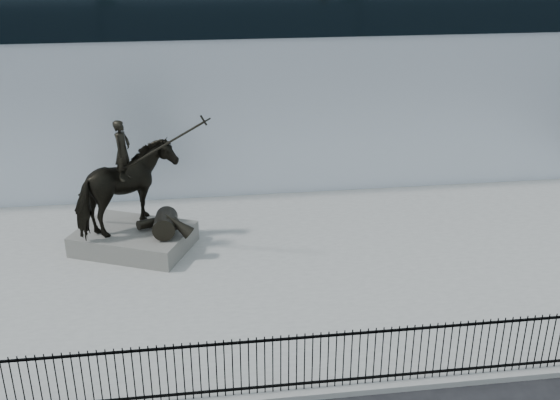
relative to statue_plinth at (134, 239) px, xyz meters
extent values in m
cube|color=gray|center=(4.53, -1.96, -0.41)|extent=(30.00, 12.00, 0.15)
cube|color=silver|center=(4.53, 11.04, 4.02)|extent=(44.00, 14.00, 9.00)
cube|color=black|center=(4.53, -7.71, -0.18)|extent=(22.00, 0.05, 0.05)
cube|color=black|center=(4.53, -7.71, 1.07)|extent=(22.00, 0.05, 0.05)
cube|color=black|center=(4.53, -7.71, 0.42)|extent=(22.00, 0.03, 1.50)
cube|color=#635F5A|center=(0.00, 0.00, 0.00)|extent=(4.23, 3.65, 0.67)
imported|color=black|center=(0.00, 0.00, 1.75)|extent=(3.32, 3.53, 2.83)
imported|color=black|center=(-0.10, 0.04, 3.04)|extent=(0.70, 0.82, 1.91)
cylinder|color=black|center=(0.36, -0.16, 2.75)|extent=(4.20, 1.88, 2.88)
camera|label=1|loc=(2.15, -19.66, 9.52)|focal=42.00mm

